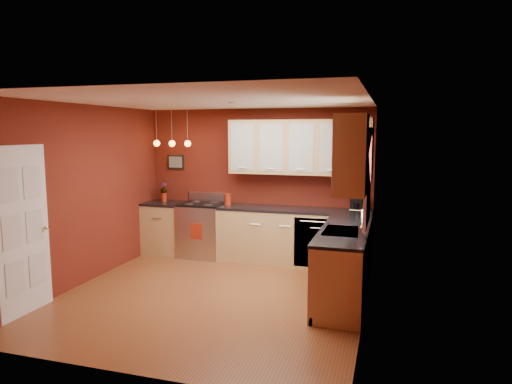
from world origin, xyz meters
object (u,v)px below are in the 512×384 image
(gas_range, at_px, (202,229))
(red_canister, at_px, (228,199))
(sink, at_px, (344,233))
(coffee_maker, at_px, (357,202))
(soap_pump, at_px, (362,230))

(gas_range, bearing_deg, red_canister, 4.43)
(gas_range, height_order, red_canister, red_canister)
(sink, xyz_separation_m, red_canister, (-2.15, 1.54, 0.12))
(gas_range, relative_size, sink, 1.59)
(coffee_maker, bearing_deg, soap_pump, -73.80)
(soap_pump, bearing_deg, sink, 127.94)
(sink, distance_m, soap_pump, 0.42)
(sink, height_order, soap_pump, sink)
(red_canister, height_order, coffee_maker, coffee_maker)
(gas_range, height_order, sink, sink)
(gas_range, relative_size, coffee_maker, 3.88)
(gas_range, bearing_deg, sink, -29.78)
(red_canister, relative_size, coffee_maker, 0.69)
(red_canister, distance_m, coffee_maker, 2.20)
(red_canister, bearing_deg, sink, -35.53)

